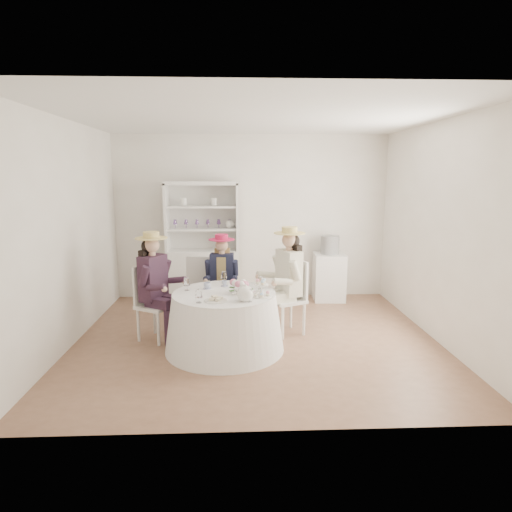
{
  "coord_description": "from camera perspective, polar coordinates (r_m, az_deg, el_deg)",
  "views": [
    {
      "loc": [
        -0.22,
        -5.13,
        2.03
      ],
      "look_at": [
        0.0,
        0.1,
        1.05
      ],
      "focal_mm": 30.0,
      "sensor_mm": 36.0,
      "label": 1
    }
  ],
  "objects": [
    {
      "name": "teacup_a",
      "position": [
        5.19,
        -6.53,
        -4.01
      ],
      "size": [
        0.09,
        0.09,
        0.07
      ],
      "primitive_type": "imported",
      "rotation": [
        0.0,
        0.0,
        0.0
      ],
      "color": "white",
      "rests_on": "tea_table"
    },
    {
      "name": "hatbox",
      "position": [
        7.09,
        9.83,
        1.46
      ],
      "size": [
        0.31,
        0.31,
        0.3
      ],
      "primitive_type": "cylinder",
      "rotation": [
        0.0,
        0.0,
        0.02
      ],
      "color": "black",
      "rests_on": "side_table"
    },
    {
      "name": "guest_mid",
      "position": [
        5.91,
        -4.57,
        -2.35
      ],
      "size": [
        0.46,
        0.47,
        1.25
      ],
      "rotation": [
        0.0,
        0.0,
        -0.06
      ],
      "color": "silver",
      "rests_on": "ground"
    },
    {
      "name": "hutch",
      "position": [
        6.97,
        -7.01,
        -0.53
      ],
      "size": [
        1.28,
        0.75,
        1.95
      ],
      "rotation": [
        0.0,
        0.0,
        -0.3
      ],
      "color": "silver",
      "rests_on": "ground"
    },
    {
      "name": "flower_bowl",
      "position": [
        5.0,
        -1.99,
        -4.63
      ],
      "size": [
        0.25,
        0.25,
        0.05
      ],
      "primitive_type": "imported",
      "rotation": [
        0.0,
        0.0,
        0.36
      ],
      "color": "white",
      "rests_on": "tea_table"
    },
    {
      "name": "side_table",
      "position": [
        7.19,
        9.69,
        -2.76
      ],
      "size": [
        0.52,
        0.52,
        0.77
      ],
      "primitive_type": "cube",
      "rotation": [
        0.0,
        0.0,
        -0.05
      ],
      "color": "silver",
      "rests_on": "ground"
    },
    {
      "name": "wall_back",
      "position": [
        7.16,
        -0.64,
        5.16
      ],
      "size": [
        4.5,
        0.0,
        4.5
      ],
      "primitive_type": "plane",
      "rotation": [
        1.57,
        0.0,
        0.0
      ],
      "color": "silver",
      "rests_on": "ground"
    },
    {
      "name": "tea_table",
      "position": [
        5.11,
        -4.22,
        -8.68
      ],
      "size": [
        1.41,
        1.41,
        0.69
      ],
      "rotation": [
        0.0,
        0.0,
        0.35
      ],
      "color": "white",
      "rests_on": "ground"
    },
    {
      "name": "wall_front",
      "position": [
        3.21,
        1.58,
        -1.64
      ],
      "size": [
        4.5,
        0.0,
        4.5
      ],
      "primitive_type": "plane",
      "rotation": [
        -1.57,
        0.0,
        0.0
      ],
      "color": "silver",
      "rests_on": "ground"
    },
    {
      "name": "cupcake_stand",
      "position": [
        4.82,
        0.73,
        -4.6
      ],
      "size": [
        0.21,
        0.21,
        0.2
      ],
      "rotation": [
        0.0,
        0.0,
        0.38
      ],
      "color": "white",
      "rests_on": "tea_table"
    },
    {
      "name": "teacup_c",
      "position": [
        5.19,
        -1.57,
        -3.92
      ],
      "size": [
        0.09,
        0.09,
        0.07
      ],
      "primitive_type": "imported",
      "rotation": [
        0.0,
        0.0,
        0.02
      ],
      "color": "white",
      "rests_on": "tea_table"
    },
    {
      "name": "table_teapot",
      "position": [
        4.65,
        -1.42,
        -5.06
      ],
      "size": [
        0.26,
        0.18,
        0.19
      ],
      "rotation": [
        0.0,
        0.0,
        0.32
      ],
      "color": "white",
      "rests_on": "tea_table"
    },
    {
      "name": "ceiling",
      "position": [
        5.18,
        0.05,
        18.04
      ],
      "size": [
        4.5,
        4.5,
        0.0
      ],
      "primitive_type": "plane",
      "rotation": [
        3.14,
        0.0,
        0.0
      ],
      "color": "white",
      "rests_on": "wall_back"
    },
    {
      "name": "guest_right",
      "position": [
        5.49,
        4.19,
        -2.47
      ],
      "size": [
        0.59,
        0.54,
        1.4
      ],
      "rotation": [
        0.0,
        0.0,
        -1.13
      ],
      "color": "silver",
      "rests_on": "ground"
    },
    {
      "name": "guest_left",
      "position": [
        5.42,
        -13.36,
        -3.12
      ],
      "size": [
        0.58,
        0.53,
        1.37
      ],
      "rotation": [
        0.0,
        0.0,
        1.07
      ],
      "color": "silver",
      "rests_on": "ground"
    },
    {
      "name": "spare_chair",
      "position": [
        6.27,
        -7.38,
        -3.72
      ],
      "size": [
        0.43,
        0.43,
        0.91
      ],
      "rotation": [
        0.0,
        0.0,
        2.98
      ],
      "color": "silver",
      "rests_on": "ground"
    },
    {
      "name": "flower_arrangement",
      "position": [
        4.94,
        -2.12,
        -3.92
      ],
      "size": [
        0.2,
        0.21,
        0.08
      ],
      "rotation": [
        0.0,
        0.0,
        -0.22
      ],
      "color": "#D56A8E",
      "rests_on": "tea_table"
    },
    {
      "name": "wall_left",
      "position": [
        5.56,
        -23.84,
        2.67
      ],
      "size": [
        0.0,
        4.5,
        4.5
      ],
      "primitive_type": "plane",
      "rotation": [
        1.57,
        0.0,
        1.57
      ],
      "color": "silver",
      "rests_on": "ground"
    },
    {
      "name": "stemware_set",
      "position": [
        4.99,
        -4.29,
        -4.08
      ],
      "size": [
        0.96,
        0.93,
        0.15
      ],
      "color": "white",
      "rests_on": "tea_table"
    },
    {
      "name": "ground",
      "position": [
        5.52,
        0.04,
        -10.97
      ],
      "size": [
        4.5,
        4.5,
        0.0
      ],
      "primitive_type": "plane",
      "color": "brown",
      "rests_on": "ground"
    },
    {
      "name": "teacup_b",
      "position": [
        5.29,
        -4.21,
        -3.72
      ],
      "size": [
        0.08,
        0.08,
        0.06
      ],
      "primitive_type": "imported",
      "rotation": [
        0.0,
        0.0,
        -0.15
      ],
      "color": "white",
      "rests_on": "tea_table"
    },
    {
      "name": "wall_right",
      "position": [
        5.73,
        23.16,
        2.94
      ],
      "size": [
        0.0,
        4.5,
        4.5
      ],
      "primitive_type": "plane",
      "rotation": [
        1.57,
        0.0,
        -1.57
      ],
      "color": "silver",
      "rests_on": "ground"
    },
    {
      "name": "sandwich_plate",
      "position": [
        4.69,
        -5.39,
        -5.83
      ],
      "size": [
        0.24,
        0.24,
        0.05
      ],
      "rotation": [
        0.0,
        0.0,
        0.19
      ],
      "color": "white",
      "rests_on": "tea_table"
    }
  ]
}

